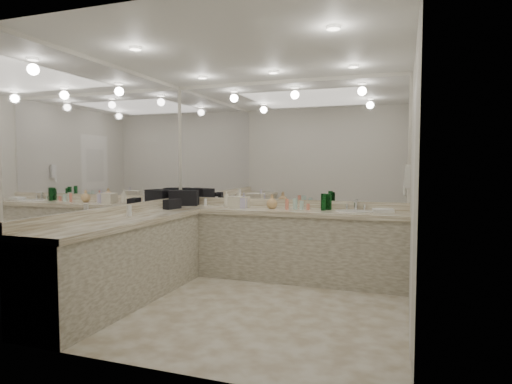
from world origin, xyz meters
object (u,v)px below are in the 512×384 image
at_px(wall_phone, 407,176).
at_px(soap_bottle_c, 272,201).
at_px(black_toiletry_bag, 184,197).
at_px(cream_cosmetic_case, 239,202).
at_px(soap_bottle_a, 227,199).
at_px(hand_towel, 383,211).
at_px(sink, 354,212).
at_px(soap_bottle_b, 244,200).

relative_size(wall_phone, soap_bottle_c, 1.30).
xyz_separation_m(black_toiletry_bag, cream_cosmetic_case, (0.85, -0.08, -0.04)).
bearing_deg(soap_bottle_c, soap_bottle_a, 176.10).
height_order(black_toiletry_bag, hand_towel, black_toiletry_bag).
bearing_deg(wall_phone, sink, 140.43).
bearing_deg(hand_towel, soap_bottle_c, -179.60).
relative_size(hand_towel, soap_bottle_b, 1.14).
bearing_deg(cream_cosmetic_case, soap_bottle_a, 152.51).
distance_m(sink, hand_towel, 0.34).
relative_size(cream_cosmetic_case, soap_bottle_b, 1.24).
bearing_deg(cream_cosmetic_case, hand_towel, -0.71).
xyz_separation_m(black_toiletry_bag, soap_bottle_a, (0.64, 0.03, -0.01)).
distance_m(cream_cosmetic_case, soap_bottle_a, 0.24).
height_order(hand_towel, soap_bottle_b, soap_bottle_b).
xyz_separation_m(hand_towel, soap_bottle_c, (-1.39, -0.01, 0.07)).
height_order(soap_bottle_a, soap_bottle_b, same).
xyz_separation_m(sink, cream_cosmetic_case, (-1.49, -0.03, 0.08)).
height_order(black_toiletry_bag, soap_bottle_c, black_toiletry_bag).
bearing_deg(hand_towel, black_toiletry_bag, 179.79).
height_order(cream_cosmetic_case, soap_bottle_a, soap_bottle_a).
distance_m(soap_bottle_a, soap_bottle_c, 0.66).
height_order(cream_cosmetic_case, hand_towel, cream_cosmetic_case).
distance_m(black_toiletry_bag, cream_cosmetic_case, 0.86).
height_order(sink, soap_bottle_c, soap_bottle_c).
relative_size(soap_bottle_a, soap_bottle_c, 1.12).
distance_m(wall_phone, soap_bottle_b, 2.09).
bearing_deg(soap_bottle_b, cream_cosmetic_case, 157.49).
distance_m(sink, black_toiletry_bag, 2.35).
distance_m(soap_bottle_a, soap_bottle_b, 0.33).
relative_size(cream_cosmetic_case, hand_towel, 1.08).
distance_m(wall_phone, cream_cosmetic_case, 2.18).
relative_size(sink, soap_bottle_b, 2.12).
bearing_deg(wall_phone, soap_bottle_c, 162.42).
distance_m(sink, soap_bottle_b, 1.41).
height_order(wall_phone, cream_cosmetic_case, wall_phone).
bearing_deg(soap_bottle_a, soap_bottle_b, -24.13).
bearing_deg(hand_towel, wall_phone, -63.76).
distance_m(cream_cosmetic_case, soap_bottle_b, 0.10).
bearing_deg(soap_bottle_c, wall_phone, -17.58).
bearing_deg(cream_cosmetic_case, soap_bottle_b, -25.25).
xyz_separation_m(sink, soap_bottle_c, (-1.05, 0.02, 0.10)).
relative_size(soap_bottle_b, soap_bottle_c, 1.12).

